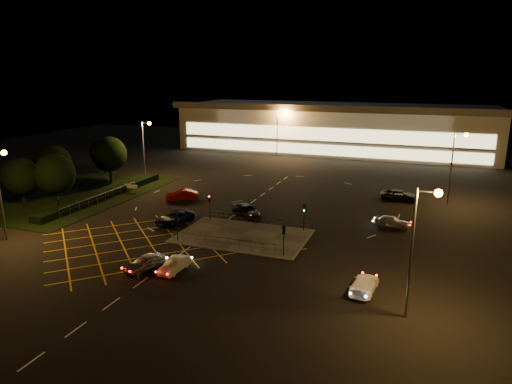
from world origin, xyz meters
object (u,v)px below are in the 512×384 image
(signal_sw, at_px, (177,221))
(signal_nw, at_px, (210,202))
(car_circ_red, at_px, (182,195))
(car_east_grey, at_px, (400,196))
(car_queue_white, at_px, (175,265))
(car_near_silver, at_px, (145,262))
(car_left_blue, at_px, (175,218))
(signal_se, at_px, (284,234))
(signal_ne, at_px, (304,212))
(car_right_silver, at_px, (392,221))
(car_approach_white, at_px, (364,284))
(car_far_dkgrey, at_px, (246,211))

(signal_sw, bearing_deg, signal_nw, -90.00)
(car_circ_red, distance_m, car_east_grey, 31.32)
(car_queue_white, xyz_separation_m, car_circ_red, (-11.39, 21.71, 0.14))
(car_near_silver, distance_m, car_queue_white, 2.85)
(car_left_blue, bearing_deg, car_near_silver, -57.21)
(signal_nw, relative_size, car_east_grey, 0.57)
(signal_se, bearing_deg, car_left_blue, -19.23)
(car_left_blue, relative_size, car_east_grey, 0.95)
(car_left_blue, bearing_deg, signal_ne, 23.74)
(signal_ne, relative_size, car_queue_white, 0.83)
(car_east_grey, bearing_deg, signal_se, 157.61)
(car_near_silver, xyz_separation_m, car_queue_white, (2.79, 0.60, -0.08))
(car_right_silver, xyz_separation_m, car_east_grey, (0.26, 12.30, 0.08))
(signal_sw, height_order, car_queue_white, signal_sw)
(car_left_blue, height_order, car_approach_white, car_left_blue)
(signal_nw, distance_m, car_east_grey, 27.88)
(signal_nw, xyz_separation_m, car_east_grey, (21.68, 17.45, -1.60))
(signal_sw, xyz_separation_m, signal_se, (12.00, 0.00, 0.00))
(signal_se, relative_size, signal_nw, 1.00)
(signal_sw, distance_m, car_east_grey, 33.46)
(signal_nw, height_order, car_approach_white, signal_nw)
(car_left_blue, relative_size, car_circ_red, 1.13)
(car_far_dkgrey, bearing_deg, car_right_silver, -45.69)
(signal_se, xyz_separation_m, car_near_silver, (-11.20, -7.44, -1.66))
(signal_se, distance_m, signal_ne, 7.99)
(signal_se, distance_m, car_left_blue, 16.50)
(signal_ne, distance_m, car_east_grey, 20.02)
(car_circ_red, bearing_deg, car_east_grey, 76.62)
(car_east_grey, bearing_deg, car_left_blue, 126.94)
(signal_ne, bearing_deg, car_right_silver, 28.69)
(signal_ne, xyz_separation_m, car_east_grey, (9.68, 17.45, -1.60))
(signal_se, xyz_separation_m, signal_ne, (0.00, 7.99, 0.00))
(car_queue_white, relative_size, car_approach_white, 0.84)
(signal_se, relative_size, car_circ_red, 0.68)
(signal_sw, distance_m, car_approach_white, 21.15)
(car_approach_white, bearing_deg, car_near_silver, 12.91)
(car_near_silver, distance_m, car_approach_white, 19.88)
(signal_ne, distance_m, car_near_silver, 19.14)
(car_near_silver, bearing_deg, car_right_silver, 64.14)
(car_left_blue, relative_size, car_right_silver, 1.30)
(car_left_blue, height_order, car_circ_red, car_circ_red)
(car_left_blue, bearing_deg, signal_sw, -42.80)
(car_queue_white, distance_m, car_far_dkgrey, 17.93)
(signal_se, xyz_separation_m, car_right_silver, (9.42, 13.14, -1.68))
(car_near_silver, bearing_deg, car_left_blue, 127.68)
(signal_se, xyz_separation_m, car_approach_white, (8.51, -4.87, -1.71))
(car_far_dkgrey, relative_size, car_east_grey, 0.93)
(car_far_dkgrey, bearing_deg, car_east_grey, -13.74)
(car_near_silver, bearing_deg, car_queue_white, 31.43)
(car_right_silver, bearing_deg, car_east_grey, 2.12)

